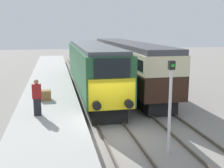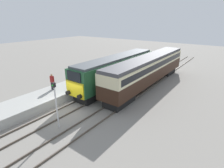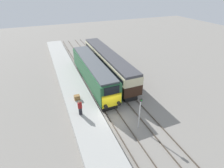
% 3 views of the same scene
% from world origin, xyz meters
% --- Properties ---
extents(ground_plane, '(120.00, 120.00, 0.00)m').
position_xyz_m(ground_plane, '(0.00, 0.00, 0.00)').
color(ground_plane, gray).
extents(platform_left, '(3.50, 50.00, 0.93)m').
position_xyz_m(platform_left, '(-3.30, 8.00, 0.46)').
color(platform_left, '#A8A8A3').
rests_on(platform_left, ground_plane).
extents(rails_near_track, '(1.51, 60.00, 0.14)m').
position_xyz_m(rails_near_track, '(0.00, 5.00, 0.07)').
color(rails_near_track, '#4C4238').
rests_on(rails_near_track, ground_plane).
extents(rails_far_track, '(1.50, 60.00, 0.14)m').
position_xyz_m(rails_far_track, '(3.40, 5.00, 0.07)').
color(rails_far_track, '#4C4238').
rests_on(rails_far_track, ground_plane).
extents(locomotive, '(2.70, 15.57, 4.02)m').
position_xyz_m(locomotive, '(0.00, 8.93, 2.26)').
color(locomotive, black).
rests_on(locomotive, ground_plane).
extents(passenger_carriage, '(2.75, 18.42, 4.04)m').
position_xyz_m(passenger_carriage, '(3.40, 11.43, 2.45)').
color(passenger_carriage, black).
rests_on(passenger_carriage, ground_plane).
extents(person_on_platform, '(0.44, 0.26, 1.84)m').
position_xyz_m(person_on_platform, '(-3.80, 1.43, 1.85)').
color(person_on_platform, black).
rests_on(person_on_platform, platform_left).
extents(signal_post, '(0.24, 0.28, 3.96)m').
position_xyz_m(signal_post, '(1.70, -2.16, 2.35)').
color(signal_post, silver).
rests_on(signal_post, ground_plane).
extents(luggage_crate, '(0.70, 0.56, 0.60)m').
position_xyz_m(luggage_crate, '(-3.52, 4.51, 1.23)').
color(luggage_crate, olive).
rests_on(luggage_crate, platform_left).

